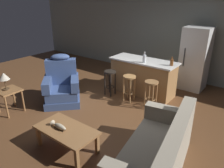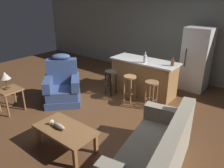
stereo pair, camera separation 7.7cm
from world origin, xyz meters
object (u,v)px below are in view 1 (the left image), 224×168
Objects in this scene: coffee_table at (66,132)px; end_table at (9,94)px; bar_stool_middle at (129,84)px; refrigerator at (195,59)px; bar_stool_right at (151,90)px; fish_figurine at (59,126)px; couch at (158,154)px; bar_stool_left at (110,78)px; bottle_tall_green at (172,62)px; table_lamp at (4,77)px; recliner_near_lamp at (62,86)px; bottle_short_amber at (144,59)px; kitchen_island at (143,77)px.

end_table reaches higher than coffee_table.
bar_stool_middle is 0.39× the size of refrigerator.
bar_stool_middle and bar_stool_right have the same top height.
bar_stool_right is 1.91m from refrigerator.
bar_stool_right is at bearing 79.50° from coffee_table.
bar_stool_middle is (1.86, 2.16, 0.01)m from end_table.
couch is at bearing 17.94° from fish_figurine.
bar_stool_left is 1.65m from bottle_tall_green.
refrigerator is (0.99, 1.83, 0.41)m from bar_stool_middle.
table_lamp reaches higher than fish_figurine.
bar_stool_left is 3.13× the size of bottle_tall_green.
bar_stool_right reaches higher than fish_figurine.
table_lamp is 0.60× the size of bar_stool_right.
bar_stool_middle is at bearing 180.00° from bar_stool_right.
table_lamp is at bearing 177.44° from coffee_table.
table_lamp is 3.35m from bar_stool_right.
refrigerator reaches higher than table_lamp.
recliner_near_lamp is 4.26× the size of bottle_short_amber.
coffee_table is 2.06m from end_table.
couch is at bearing 29.97° from recliner_near_lamp.
bar_stool_right is at bearing -42.94° from bottle_short_amber.
coffee_table is 2.68× the size of table_lamp.
bar_stool_left and bar_stool_right have the same top height.
recliner_near_lamp reaches higher than bar_stool_right.
bar_stool_middle is at bearing -57.07° from couch.
recliner_near_lamp is 1.76× the size of bar_stool_left.
kitchen_island is at bearing 44.40° from bar_stool_left.
refrigerator is at bearing 79.02° from coffee_table.
kitchen_island is 0.90m from bar_stool_left.
bottle_tall_green is at bearing 76.18° from fish_figurine.
fish_figurine is 0.61× the size of end_table.
bottle_short_amber is at bearing -57.59° from kitchen_island.
fish_figurine is 2.83m from bottle_short_amber.
kitchen_island is 8.27× the size of bottle_tall_green.
bottle_tall_green is (-0.18, -1.21, 0.15)m from refrigerator.
recliner_near_lamp is at bearing -134.26° from bottle_short_amber.
kitchen_island is at bearing 179.11° from bottle_tall_green.
bar_stool_left is 0.62m from bar_stool_middle.
end_table is 3.90m from bottle_tall_green.
bottle_short_amber is (-0.04, 2.71, 0.69)m from coffee_table.
bottle_short_amber is (-0.47, 0.43, 0.58)m from bar_stool_right.
refrigerator reaches higher than bar_stool_left.
refrigerator reaches higher than bottle_short_amber.
bar_stool_middle is (1.89, 2.18, -0.40)m from table_lamp.
refrigerator is at bearing 81.33° from bottle_tall_green.
couch is 3.75m from refrigerator.
table_lamp reaches higher than end_table.
bar_stool_right is at bearing -107.09° from bottle_tall_green.
table_lamp is at bearing -128.04° from bottle_short_amber.
bottle_short_amber is (2.05, 2.62, 0.19)m from table_lamp.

